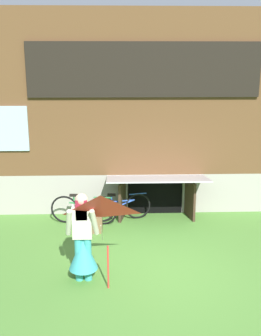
{
  "coord_description": "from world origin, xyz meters",
  "views": [
    {
      "loc": [
        -0.67,
        -6.91,
        3.88
      ],
      "look_at": [
        -0.39,
        1.09,
        1.73
      ],
      "focal_mm": 43.36,
      "sensor_mm": 36.0,
      "label": 1
    }
  ],
  "objects_px": {
    "bicycle_green": "(84,210)",
    "kite": "(101,222)",
    "person": "(83,245)",
    "wooden_crate": "(93,223)",
    "bicycle_blue": "(120,207)"
  },
  "relations": [
    {
      "from": "bicycle_green",
      "to": "kite",
      "type": "bearing_deg",
      "value": -71.81
    },
    {
      "from": "kite",
      "to": "bicycle_green",
      "type": "xyz_separation_m",
      "value": [
        -0.55,
        3.2,
        -0.99
      ]
    },
    {
      "from": "person",
      "to": "wooden_crate",
      "type": "distance_m",
      "value": 2.23
    },
    {
      "from": "person",
      "to": "kite",
      "type": "relative_size",
      "value": 0.98
    },
    {
      "from": "person",
      "to": "kite",
      "type": "distance_m",
      "value": 0.95
    },
    {
      "from": "bicycle_blue",
      "to": "kite",
      "type": "bearing_deg",
      "value": -108.35
    },
    {
      "from": "person",
      "to": "bicycle_blue",
      "type": "height_order",
      "value": "person"
    },
    {
      "from": "bicycle_green",
      "to": "wooden_crate",
      "type": "xyz_separation_m",
      "value": [
        0.26,
        -0.45,
        -0.17
      ]
    },
    {
      "from": "person",
      "to": "kite",
      "type": "height_order",
      "value": "kite"
    },
    {
      "from": "person",
      "to": "bicycle_green",
      "type": "distance_m",
      "value": 2.65
    },
    {
      "from": "wooden_crate",
      "to": "person",
      "type": "bearing_deg",
      "value": -91.47
    },
    {
      "from": "person",
      "to": "bicycle_green",
      "type": "height_order",
      "value": "person"
    },
    {
      "from": "wooden_crate",
      "to": "kite",
      "type": "bearing_deg",
      "value": -83.82
    },
    {
      "from": "person",
      "to": "bicycle_blue",
      "type": "xyz_separation_m",
      "value": [
        0.69,
        2.81,
        -0.35
      ]
    },
    {
      "from": "kite",
      "to": "wooden_crate",
      "type": "height_order",
      "value": "kite"
    }
  ]
}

